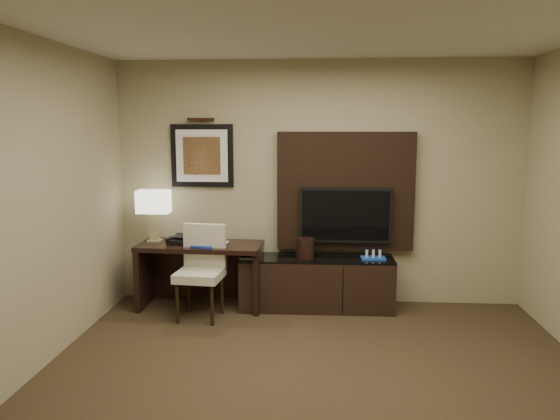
# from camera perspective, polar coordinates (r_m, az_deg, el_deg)

# --- Properties ---
(floor) EXTENTS (4.50, 5.00, 0.01)m
(floor) POSITION_cam_1_polar(r_m,az_deg,el_deg) (4.08, 3.63, -20.37)
(floor) COLOR #322516
(floor) RESTS_ON ground
(ceiling) EXTENTS (4.50, 5.00, 0.01)m
(ceiling) POSITION_cam_1_polar(r_m,az_deg,el_deg) (3.64, 4.07, 20.13)
(ceiling) COLOR silver
(ceiling) RESTS_ON wall_back
(wall_back) EXTENTS (4.50, 0.01, 2.70)m
(wall_back) POSITION_cam_1_polar(r_m,az_deg,el_deg) (6.10, 4.01, 2.83)
(wall_back) COLOR #9B9269
(wall_back) RESTS_ON floor
(desk) EXTENTS (1.36, 0.63, 0.71)m
(desk) POSITION_cam_1_polar(r_m,az_deg,el_deg) (6.08, -8.27, -6.80)
(desk) COLOR black
(desk) RESTS_ON floor
(credenza) EXTENTS (1.66, 0.49, 0.57)m
(credenza) POSITION_cam_1_polar(r_m,az_deg,el_deg) (6.01, 3.84, -7.62)
(credenza) COLOR black
(credenza) RESTS_ON floor
(tv_wall_panel) EXTENTS (1.50, 0.12, 1.30)m
(tv_wall_panel) POSITION_cam_1_polar(r_m,az_deg,el_deg) (6.06, 6.85, 1.98)
(tv_wall_panel) COLOR black
(tv_wall_panel) RESTS_ON wall_back
(tv) EXTENTS (1.00, 0.08, 0.60)m
(tv) POSITION_cam_1_polar(r_m,az_deg,el_deg) (5.99, 6.84, -0.51)
(tv) COLOR black
(tv) RESTS_ON tv_wall_panel
(artwork) EXTENTS (0.70, 0.04, 0.70)m
(artwork) POSITION_cam_1_polar(r_m,az_deg,el_deg) (6.20, -8.13, 5.64)
(artwork) COLOR black
(artwork) RESTS_ON wall_back
(picture_light) EXTENTS (0.04, 0.04, 0.30)m
(picture_light) POSITION_cam_1_polar(r_m,az_deg,el_deg) (6.15, -8.28, 9.34)
(picture_light) COLOR #412514
(picture_light) RESTS_ON wall_back
(desk_chair) EXTENTS (0.50, 0.56, 0.95)m
(desk_chair) POSITION_cam_1_polar(r_m,az_deg,el_deg) (5.70, -8.40, -6.64)
(desk_chair) COLOR beige
(desk_chair) RESTS_ON floor
(table_lamp) EXTENTS (0.35, 0.21, 0.57)m
(table_lamp) POSITION_cam_1_polar(r_m,az_deg,el_deg) (6.17, -13.04, -0.62)
(table_lamp) COLOR tan
(table_lamp) RESTS_ON desk
(desk_phone) EXTENTS (0.21, 0.19, 0.09)m
(desk_phone) POSITION_cam_1_polar(r_m,az_deg,el_deg) (6.01, -10.71, -3.09)
(desk_phone) COLOR black
(desk_phone) RESTS_ON desk
(blue_folder) EXTENTS (0.30, 0.35, 0.02)m
(blue_folder) POSITION_cam_1_polar(r_m,az_deg,el_deg) (5.89, -7.70, -3.62)
(blue_folder) COLOR navy
(blue_folder) RESTS_ON desk
(book) EXTENTS (0.18, 0.03, 0.24)m
(book) POSITION_cam_1_polar(r_m,az_deg,el_deg) (5.91, -7.29, -2.49)
(book) COLOR #C4B59A
(book) RESTS_ON desk
(ice_bucket) EXTENTS (0.25, 0.25, 0.22)m
(ice_bucket) POSITION_cam_1_polar(r_m,az_deg,el_deg) (5.89, 2.67, -3.99)
(ice_bucket) COLOR black
(ice_bucket) RESTS_ON credenza
(minibar_tray) EXTENTS (0.26, 0.16, 0.09)m
(minibar_tray) POSITION_cam_1_polar(r_m,az_deg,el_deg) (5.94, 9.73, -4.63)
(minibar_tray) COLOR blue
(minibar_tray) RESTS_ON credenza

